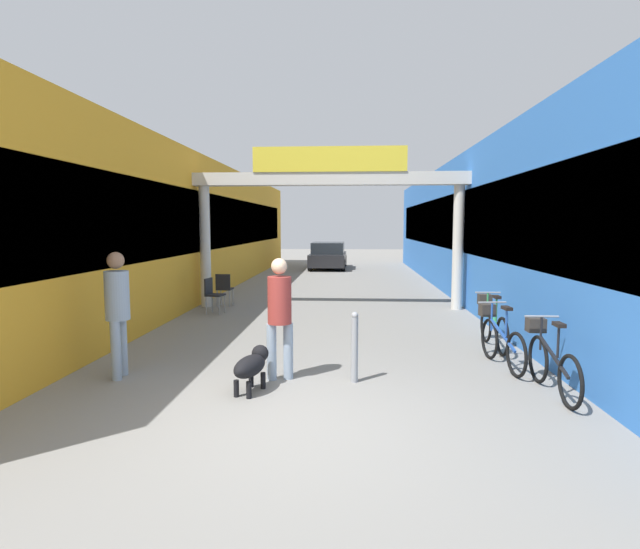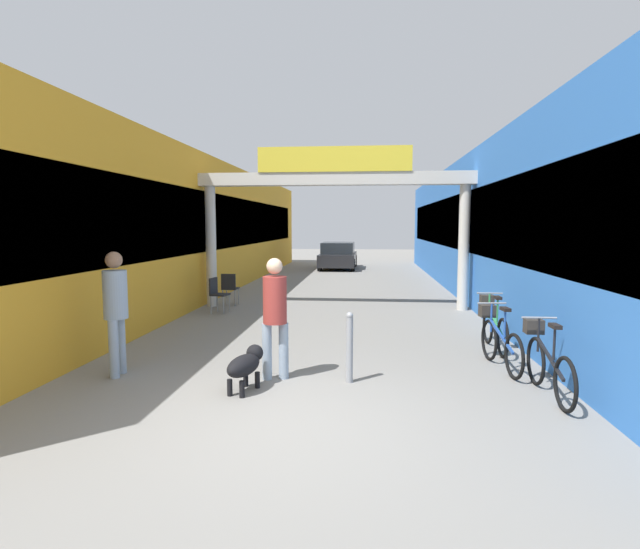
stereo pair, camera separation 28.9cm
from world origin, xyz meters
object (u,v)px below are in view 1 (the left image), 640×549
(bicycle_black_nearest, at_px, (550,360))
(parked_car_black, at_px, (328,256))
(dog_on_leash, at_px, (252,365))
(bollard_post_metal, at_px, (355,347))
(bicycle_blue_second, at_px, (499,338))
(cafe_chair_black_nearer, at_px, (212,292))
(cafe_chair_black_farther, at_px, (224,287))
(bicycle_green_third, at_px, (492,323))
(pedestrian_companion, at_px, (117,306))
(pedestrian_with_dog, at_px, (280,310))

(bicycle_black_nearest, bearing_deg, parked_car_black, 101.59)
(dog_on_leash, bearing_deg, bollard_post_metal, 19.27)
(parked_car_black, bearing_deg, bicycle_blue_second, -78.54)
(cafe_chair_black_nearer, relative_size, cafe_chair_black_farther, 1.00)
(dog_on_leash, distance_m, parked_car_black, 18.78)
(bicycle_green_third, xyz_separation_m, cafe_chair_black_nearer, (-6.01, 3.07, 0.10))
(dog_on_leash, distance_m, bicycle_blue_second, 3.93)
(bicycle_green_third, bearing_deg, bicycle_blue_second, -100.20)
(bicycle_green_third, bearing_deg, parked_car_black, 103.02)
(cafe_chair_black_farther, bearing_deg, bicycle_blue_second, -42.93)
(cafe_chair_black_farther, bearing_deg, dog_on_leash, -72.66)
(dog_on_leash, relative_size, cafe_chair_black_farther, 0.91)
(dog_on_leash, relative_size, bollard_post_metal, 0.81)
(bicycle_black_nearest, bearing_deg, bicycle_green_third, 91.90)
(bicycle_black_nearest, height_order, cafe_chair_black_nearer, bicycle_black_nearest)
(cafe_chair_black_nearer, bearing_deg, pedestrian_companion, -88.86)
(bicycle_green_third, bearing_deg, cafe_chair_black_nearer, 152.98)
(bicycle_black_nearest, height_order, parked_car_black, parked_car_black)
(dog_on_leash, height_order, cafe_chair_black_farther, cafe_chair_black_farther)
(dog_on_leash, xyz_separation_m, bicycle_blue_second, (3.65, 1.46, 0.08))
(dog_on_leash, relative_size, bicycle_black_nearest, 0.48)
(bicycle_black_nearest, xyz_separation_m, bicycle_blue_second, (-0.30, 1.24, 0.00))
(pedestrian_companion, relative_size, cafe_chair_black_nearer, 2.06)
(pedestrian_with_dog, bearing_deg, bicycle_black_nearest, -4.94)
(bicycle_blue_second, relative_size, bicycle_green_third, 1.00)
(pedestrian_with_dog, xyz_separation_m, bicycle_black_nearest, (3.65, -0.32, -0.57))
(pedestrian_with_dog, xyz_separation_m, parked_car_black, (-0.16, 18.24, -0.36))
(pedestrian_companion, xyz_separation_m, dog_on_leash, (2.04, -0.48, -0.70))
(pedestrian_companion, distance_m, cafe_chair_black_nearer, 5.28)
(bicycle_blue_second, distance_m, cafe_chair_black_farther, 7.91)
(bollard_post_metal, height_order, cafe_chair_black_farther, bollard_post_metal)
(bollard_post_metal, relative_size, parked_car_black, 0.25)
(pedestrian_with_dog, distance_m, cafe_chair_black_nearer, 5.76)
(dog_on_leash, distance_m, cafe_chair_black_farther, 7.17)
(bicycle_black_nearest, relative_size, cafe_chair_black_farther, 1.90)
(bicycle_green_third, relative_size, parked_car_black, 0.42)
(bicycle_black_nearest, distance_m, parked_car_black, 18.94)
(bicycle_green_third, distance_m, parked_car_black, 16.54)
(pedestrian_companion, bearing_deg, pedestrian_with_dog, 1.47)
(bicycle_green_third, xyz_separation_m, parked_car_black, (-3.72, 16.11, 0.21))
(bollard_post_metal, bearing_deg, bicycle_black_nearest, -5.66)
(dog_on_leash, bearing_deg, parked_car_black, 89.57)
(dog_on_leash, height_order, bollard_post_metal, bollard_post_metal)
(pedestrian_with_dog, bearing_deg, dog_on_leash, -119.10)
(bicycle_black_nearest, distance_m, bollard_post_metal, 2.60)
(bicycle_blue_second, bearing_deg, pedestrian_with_dog, -164.61)
(bicycle_blue_second, bearing_deg, bicycle_green_third, 79.80)
(bicycle_green_third, relative_size, bollard_post_metal, 1.68)
(cafe_chair_black_nearer, xyz_separation_m, parked_car_black, (2.29, 13.05, 0.10))
(cafe_chair_black_nearer, bearing_deg, bollard_post_metal, -56.20)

